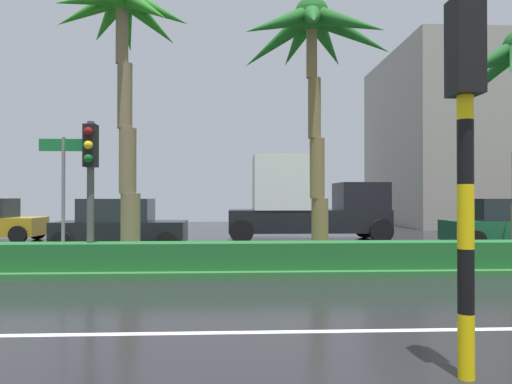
% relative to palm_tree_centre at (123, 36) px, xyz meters
% --- Properties ---
extents(ground_plane, '(90.00, 42.00, 0.10)m').
position_rel_palm_tree_centre_xyz_m(ground_plane, '(-2.81, 0.47, -6.12)').
color(ground_plane, black).
extents(median_strip, '(85.50, 4.00, 0.15)m').
position_rel_palm_tree_centre_xyz_m(median_strip, '(-2.81, -0.53, -6.00)').
color(median_strip, '#2D6B33').
rests_on(median_strip, ground_plane).
extents(palm_tree_centre, '(3.67, 3.57, 7.45)m').
position_rel_palm_tree_centre_xyz_m(palm_tree_centre, '(0.00, 0.00, 0.00)').
color(palm_tree_centre, '#796547').
rests_on(palm_tree_centre, median_strip).
extents(palm_tree_centre_right, '(4.21, 4.48, 6.91)m').
position_rel_palm_tree_centre_xyz_m(palm_tree_centre_right, '(5.04, -0.32, -0.32)').
color(palm_tree_centre_right, brown).
rests_on(palm_tree_centre_right, median_strip).
extents(traffic_signal_median_right, '(0.28, 0.43, 3.34)m').
position_rel_palm_tree_centre_xyz_m(traffic_signal_median_right, '(-0.28, -1.91, -3.63)').
color(traffic_signal_median_right, '#4C4C47').
rests_on(traffic_signal_median_right, median_strip).
extents(street_name_sign, '(1.10, 0.08, 3.00)m').
position_rel_palm_tree_centre_xyz_m(street_name_sign, '(-0.95, -1.70, -3.99)').
color(street_name_sign, slate).
rests_on(street_name_sign, median_strip).
extents(traffic_signal_foreground, '(0.28, 0.43, 3.81)m').
position_rel_palm_tree_centre_xyz_m(traffic_signal_foreground, '(5.22, -8.20, -3.45)').
color(traffic_signal_foreground, yellow).
rests_on(traffic_signal_foreground, ground_plane).
extents(car_in_traffic_third, '(4.30, 2.02, 1.72)m').
position_rel_palm_tree_centre_xyz_m(car_in_traffic_third, '(-0.88, 3.52, -5.25)').
color(car_in_traffic_third, black).
rests_on(car_in_traffic_third, ground_plane).
extents(box_truck_lead, '(6.40, 2.64, 3.46)m').
position_rel_palm_tree_centre_xyz_m(box_truck_lead, '(5.88, 6.60, -4.53)').
color(box_truck_lead, black).
rests_on(box_truck_lead, ground_plane).
extents(car_in_traffic_fourth, '(4.30, 2.02, 1.72)m').
position_rel_palm_tree_centre_xyz_m(car_in_traffic_fourth, '(12.48, 3.41, -5.25)').
color(car_in_traffic_fourth, '#195133').
rests_on(car_in_traffic_fourth, ground_plane).
extents(building_far_right, '(14.14, 11.33, 10.96)m').
position_rel_palm_tree_centre_xyz_m(building_far_right, '(20.02, 17.64, -0.59)').
color(building_far_right, gray).
rests_on(building_far_right, ground_plane).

